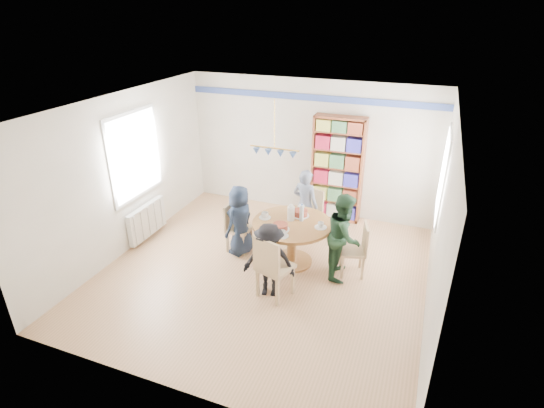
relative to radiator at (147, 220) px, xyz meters
The scene contains 14 objects.
ground 2.46m from the radiator, ahead, with size 5.00×5.00×0.00m, color tan.
room_shell 2.58m from the radiator, 14.73° to the left, with size 5.00×5.00×5.00m.
radiator is the anchor object (origin of this frame).
dining_table 2.76m from the radiator, ahead, with size 1.30×1.30×0.75m.
chair_left 1.71m from the radiator, ahead, with size 0.41×0.41×0.87m.
chair_right 3.83m from the radiator, ahead, with size 0.48×0.48×0.88m.
chair_far 3.01m from the radiator, 23.29° to the left, with size 0.49×0.49×0.90m.
chair_near 2.92m from the radiator, 17.25° to the right, with size 0.57×0.57×1.03m.
person_left 1.84m from the radiator, ahead, with size 0.61×0.40×1.24m, color #162031.
person_right 3.63m from the radiator, ahead, with size 0.68×0.53×1.40m, color #1C3822.
person_far 2.91m from the radiator, 20.37° to the left, with size 0.49×0.32×1.35m, color gray.
person_near 2.83m from the radiator, 16.14° to the right, with size 0.76×0.43×1.17m, color black.
bookshelf 3.72m from the radiator, 33.93° to the left, with size 0.99×0.30×2.08m.
tableware 2.77m from the radiator, ahead, with size 1.15×1.15×0.30m.
Camera 1 is at (2.19, -5.32, 3.95)m, focal length 28.00 mm.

